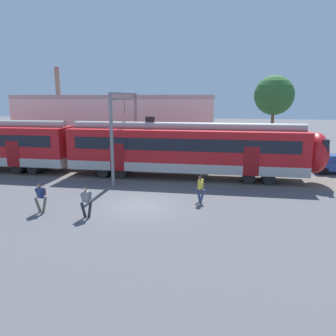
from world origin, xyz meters
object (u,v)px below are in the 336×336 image
at_px(commuter_train, 81,147).
at_px(pedestrian_yellow, 201,187).
at_px(pedestrian_grey, 86,199).
at_px(pedestrian_navy, 41,195).

xyz_separation_m(commuter_train, pedestrian_yellow, (10.22, -5.97, -1.29)).
xyz_separation_m(commuter_train, pedestrian_grey, (4.53, -9.48, -1.26)).
relative_size(commuter_train, pedestrian_navy, 22.83).
bearing_deg(commuter_train, pedestrian_navy, -79.12).
bearing_deg(pedestrian_yellow, pedestrian_navy, -159.21).
distance_m(commuter_train, pedestrian_grey, 10.58).
bearing_deg(pedestrian_grey, commuter_train, 115.53).
relative_size(pedestrian_navy, pedestrian_yellow, 1.00).
height_order(commuter_train, pedestrian_navy, commuter_train).
height_order(commuter_train, pedestrian_grey, commuter_train).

